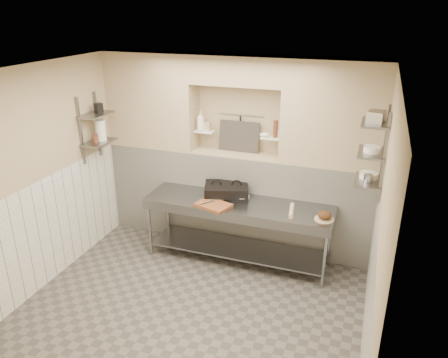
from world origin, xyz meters
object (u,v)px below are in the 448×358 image
at_px(cutting_board, 213,205).
at_px(bread_loaf, 325,215).
at_px(jug_left, 101,130).
at_px(bowl_alcove, 264,135).
at_px(bottle_soap, 201,121).
at_px(mixing_bowl, 242,197).
at_px(panini_press, 226,190).
at_px(prep_table, 238,220).
at_px(rolling_pin, 292,211).

xyz_separation_m(cutting_board, bread_loaf, (1.46, 0.11, 0.05)).
bearing_deg(jug_left, bowl_alcove, 15.13).
height_order(bread_loaf, bottle_soap, bottle_soap).
relative_size(mixing_bowl, bottle_soap, 0.71).
bearing_deg(bowl_alcove, bottle_soap, -179.38).
relative_size(panini_press, jug_left, 2.41).
bearing_deg(prep_table, bread_loaf, -5.18).
relative_size(prep_table, panini_press, 3.65).
bearing_deg(prep_table, bowl_alcove, 69.68).
height_order(cutting_board, mixing_bowl, mixing_bowl).
bearing_deg(bowl_alcove, rolling_pin, -46.90).
xyz_separation_m(bread_loaf, bottle_soap, (-1.92, 0.64, 0.89)).
distance_m(cutting_board, bowl_alcove, 1.21).
relative_size(bread_loaf, bowl_alcove, 1.37).
bearing_deg(bowl_alcove, jug_left, -164.87).
distance_m(bottle_soap, jug_left, 1.43).
height_order(bread_loaf, jug_left, jug_left).
bearing_deg(bottle_soap, jug_left, -155.30).
bearing_deg(cutting_board, jug_left, 175.29).
xyz_separation_m(mixing_bowl, bottle_soap, (-0.76, 0.38, 0.93)).
bearing_deg(cutting_board, bottle_soap, 122.11).
relative_size(panini_press, cutting_board, 1.59).
distance_m(bread_loaf, bowl_alcove, 1.40).
bearing_deg(bottle_soap, mixing_bowl, -26.74).
height_order(prep_table, cutting_board, cutting_board).
bearing_deg(mixing_bowl, prep_table, -96.21).
relative_size(panini_press, bread_loaf, 4.04).
bearing_deg(cutting_board, prep_table, 36.92).
xyz_separation_m(cutting_board, jug_left, (-1.76, 0.15, 0.84)).
height_order(prep_table, bottle_soap, bottle_soap).
xyz_separation_m(cutting_board, bowl_alcove, (0.48, 0.75, 0.81)).
bearing_deg(rolling_pin, mixing_bowl, 165.41).
xyz_separation_m(panini_press, bottle_soap, (-0.51, 0.34, 0.88)).
height_order(cutting_board, rolling_pin, rolling_pin).
relative_size(rolling_pin, jug_left, 1.30).
xyz_separation_m(rolling_pin, jug_left, (-2.79, -0.02, 0.83)).
relative_size(prep_table, mixing_bowl, 12.66).
xyz_separation_m(bottle_soap, jug_left, (-1.30, -0.60, -0.10)).
bearing_deg(bread_loaf, prep_table, 174.82).
relative_size(panini_press, bowl_alcove, 5.55).
height_order(mixing_bowl, bottle_soap, bottle_soap).
relative_size(cutting_board, bowl_alcove, 3.50).
height_order(rolling_pin, jug_left, jug_left).
bearing_deg(bread_loaf, jug_left, 179.28).
bearing_deg(mixing_bowl, panini_press, 169.75).
height_order(cutting_board, bread_loaf, bread_loaf).
distance_m(mixing_bowl, rolling_pin, 0.76).
xyz_separation_m(prep_table, bread_loaf, (1.18, -0.11, 0.32)).
height_order(cutting_board, bowl_alcove, bowl_alcove).
height_order(panini_press, bread_loaf, panini_press).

